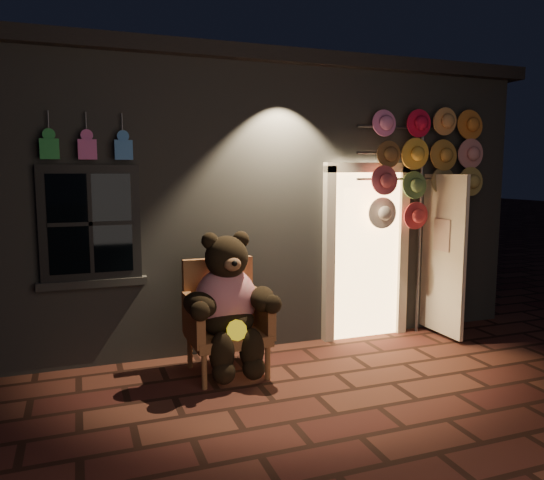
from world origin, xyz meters
TOP-DOWN VIEW (x-y plane):
  - ground at (0.00, 0.00)m, footprint 60.00×60.00m
  - shop_building at (0.00, 3.99)m, footprint 7.30×5.95m
  - wicker_armchair at (-0.63, 0.91)m, footprint 0.82×0.74m
  - teddy_bear at (-0.63, 0.76)m, footprint 1.04×0.81m
  - hat_rack at (2.06, 1.28)m, footprint 1.79×0.22m

SIDE VIEW (x-z plane):
  - ground at x=0.00m, z-range 0.00..0.00m
  - wicker_armchair at x=-0.63m, z-range 0.00..1.16m
  - teddy_bear at x=-0.63m, z-range 0.05..1.47m
  - shop_building at x=0.00m, z-range -0.02..3.49m
  - hat_rack at x=2.06m, z-range 0.76..3.61m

